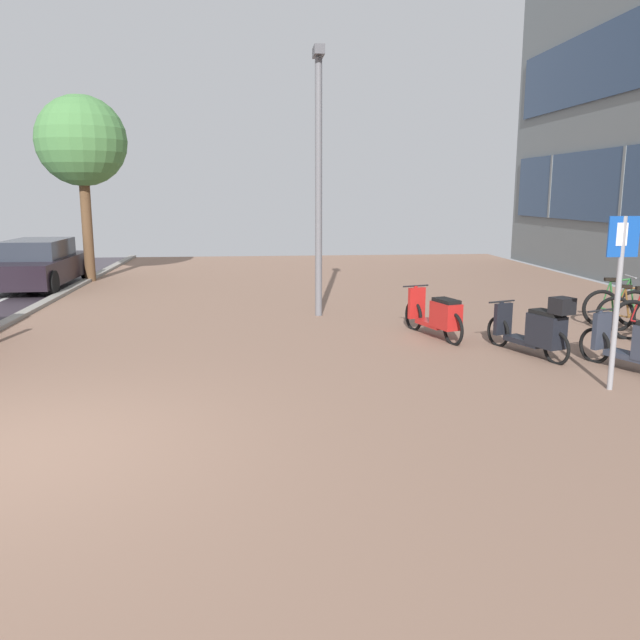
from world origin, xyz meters
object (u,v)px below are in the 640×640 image
bicycle_rack_04 (633,314)px  scooter_mid (538,328)px  bicycle_rack_05 (617,307)px  scooter_far (438,316)px  street_tree (81,142)px  lamp_post (319,170)px  parked_car_far (39,264)px  parking_sign (619,283)px

bicycle_rack_04 → scooter_mid: (-2.55, -1.66, 0.13)m
bicycle_rack_05 → scooter_far: (-3.74, -0.82, 0.06)m
bicycle_rack_04 → street_tree: (-11.52, 8.15, 3.53)m
bicycle_rack_05 → lamp_post: size_ratio=0.25×
bicycle_rack_04 → scooter_far: (-3.70, -0.20, 0.08)m
bicycle_rack_04 → bicycle_rack_05: size_ratio=0.91×
bicycle_rack_05 → scooter_far: 3.83m
scooter_mid → scooter_far: bearing=128.1°
bicycle_rack_04 → lamp_post: (-5.53, 2.15, 2.61)m
scooter_far → street_tree: bearing=133.1°
parked_car_far → street_tree: (1.05, 1.08, 3.26)m
bicycle_rack_04 → lamp_post: size_ratio=0.23×
bicycle_rack_05 → parked_car_far: parked_car_far is taller
scooter_mid → scooter_far: 1.86m
lamp_post → bicycle_rack_04: bearing=-21.3°
bicycle_rack_04 → lamp_post: 6.48m
bicycle_rack_05 → parked_car_far: bearing=152.9°
scooter_mid → parking_sign: bearing=-81.9°
scooter_far → scooter_mid: bearing=-51.9°
scooter_far → parking_sign: parking_sign is taller
parked_car_far → lamp_post: bearing=-34.9°
bicycle_rack_05 → scooter_mid: size_ratio=0.77×
bicycle_rack_05 → parked_car_far: size_ratio=0.30×
scooter_far → bicycle_rack_05: bearing=12.3°
scooter_mid → parked_car_far: (-10.02, 8.74, 0.14)m
parked_car_far → parking_sign: size_ratio=1.97×
parking_sign → parked_car_far: bearing=134.6°
bicycle_rack_04 → parking_sign: bearing=-124.6°
scooter_far → parking_sign: size_ratio=0.82×
parked_car_far → scooter_mid: bearing=-41.1°
bicycle_rack_04 → scooter_mid: 3.05m
bicycle_rack_04 → street_tree: bearing=144.7°
bicycle_rack_04 → bicycle_rack_05: (0.05, 0.62, 0.02)m
scooter_mid → lamp_post: lamp_post is taller
scooter_far → street_tree: (-7.82, 8.35, 3.46)m
parked_car_far → scooter_far: bearing=-39.3°
parked_car_far → parking_sign: bearing=-45.4°
scooter_far → bicycle_rack_04: bearing=3.1°
parking_sign → street_tree: (-9.21, 11.50, 2.48)m
street_tree → scooter_far: bearing=-46.9°
parked_car_far → bicycle_rack_05: bearing=-27.1°
bicycle_rack_05 → lamp_post: bearing=164.6°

